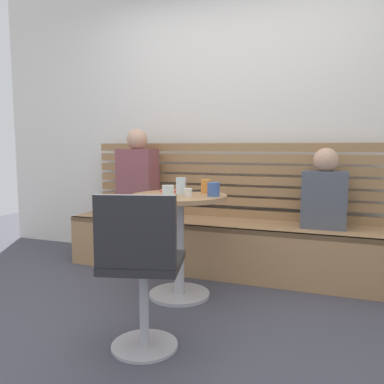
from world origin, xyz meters
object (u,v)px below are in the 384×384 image
at_px(cup_glass_short, 168,191).
at_px(phone_on_table, 195,191).
at_px(plate_small, 171,191).
at_px(cup_glass_tall, 181,186).
at_px(person_adult, 138,177).
at_px(cup_mug_blue, 214,189).
at_px(cup_tumbler_orange, 206,186).
at_px(cup_espresso_small, 188,192).
at_px(cafe_table, 179,226).
at_px(person_child_left, 325,193).
at_px(white_chair, 141,267).
at_px(booth_bench, 220,246).

distance_m(cup_glass_short, phone_on_table, 0.42).
bearing_deg(plate_small, cup_glass_tall, -45.26).
height_order(person_adult, cup_glass_tall, person_adult).
bearing_deg(cup_mug_blue, cup_glass_tall, 174.92).
bearing_deg(cup_tumbler_orange, cup_espresso_small, -103.34).
xyz_separation_m(cafe_table, cup_glass_short, (-0.01, -0.16, 0.26)).
relative_size(cup_mug_blue, plate_small, 0.56).
xyz_separation_m(person_adult, cup_tumbler_orange, (0.84, -0.52, -0.01)).
xyz_separation_m(person_adult, cup_mug_blue, (0.95, -0.67, -0.01)).
height_order(person_child_left, cup_tumbler_orange, person_child_left).
xyz_separation_m(cup_espresso_small, plate_small, (-0.23, 0.24, -0.02)).
bearing_deg(white_chair, person_child_left, 61.07).
bearing_deg(cup_glass_short, phone_on_table, 83.98).
xyz_separation_m(booth_bench, phone_on_table, (-0.08, -0.39, 0.52)).
bearing_deg(cup_tumbler_orange, person_adult, 148.28).
bearing_deg(booth_bench, person_adult, 178.20).
distance_m(white_chair, cup_espresso_small, 0.80).
xyz_separation_m(cup_glass_short, phone_on_table, (0.04, 0.41, -0.04)).
relative_size(cup_glass_short, plate_small, 0.47).
bearing_deg(cup_mug_blue, cafe_table, -179.66).
xyz_separation_m(person_child_left, phone_on_table, (-0.92, -0.43, 0.03)).
bearing_deg(person_child_left, cup_tumbler_orange, -146.32).
height_order(person_adult, cup_espresso_small, person_adult).
xyz_separation_m(white_chair, cup_tumbler_orange, (0.03, 0.96, 0.33)).
height_order(cup_tumbler_orange, cup_mug_blue, cup_tumbler_orange).
xyz_separation_m(booth_bench, cup_glass_tall, (-0.11, -0.62, 0.58)).
relative_size(cup_glass_tall, plate_small, 0.71).
height_order(person_adult, cup_mug_blue, person_adult).
bearing_deg(cup_tumbler_orange, person_child_left, 33.68).
bearing_deg(cup_glass_tall, booth_bench, 80.10).
bearing_deg(cup_tumbler_orange, cup_mug_blue, -55.09).
xyz_separation_m(cup_espresso_small, phone_on_table, (-0.07, 0.33, -0.02)).
relative_size(cafe_table, phone_on_table, 5.29).
height_order(white_chair, cup_espresso_small, white_chair).
xyz_separation_m(white_chair, person_child_left, (0.83, 1.50, 0.25)).
bearing_deg(cup_tumbler_orange, cup_glass_tall, -137.96).
xyz_separation_m(cafe_table, cup_tumbler_orange, (0.15, 0.15, 0.27)).
xyz_separation_m(cup_glass_tall, plate_small, (-0.14, 0.14, -0.05)).
bearing_deg(cup_tumbler_orange, phone_on_table, 139.22).
bearing_deg(cup_mug_blue, booth_bench, 102.30).
height_order(cafe_table, cup_tumbler_orange, cup_tumbler_orange).
relative_size(booth_bench, cup_tumbler_orange, 27.00).
bearing_deg(white_chair, cup_glass_tall, 98.01).
bearing_deg(phone_on_table, cafe_table, 138.38).
xyz_separation_m(booth_bench, cup_glass_short, (-0.13, -0.80, 0.56)).
relative_size(cup_espresso_small, cup_glass_short, 0.70).
distance_m(booth_bench, cafe_table, 0.72).
bearing_deg(white_chair, cup_mug_blue, 80.77).
bearing_deg(cup_espresso_small, person_adult, 136.68).
relative_size(cup_glass_short, phone_on_table, 0.57).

